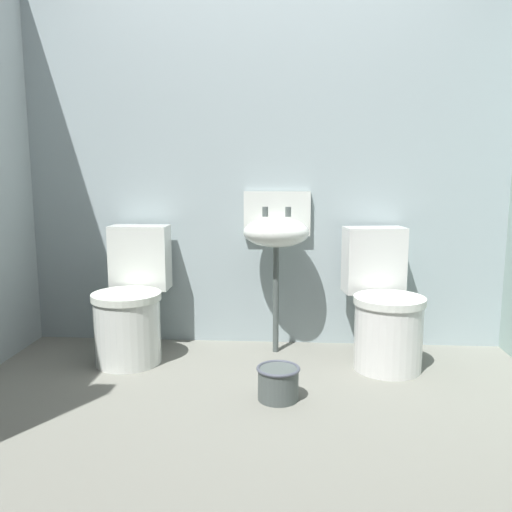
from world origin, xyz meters
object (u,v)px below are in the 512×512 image
at_px(sink, 276,231).
at_px(bucket, 278,382).
at_px(toilet_right, 384,310).
at_px(toilet_left, 132,306).

xyz_separation_m(sink, bucket, (0.03, -0.73, -0.67)).
relative_size(toilet_right, sink, 0.79).
relative_size(toilet_left, bucket, 3.60).
xyz_separation_m(toilet_left, bucket, (0.89, -0.54, -0.23)).
bearing_deg(sink, toilet_right, -16.61).
distance_m(toilet_left, bucket, 1.07).
distance_m(toilet_left, toilet_right, 1.49).
height_order(toilet_left, sink, sink).
bearing_deg(toilet_right, sink, -25.85).
height_order(toilet_right, sink, sink).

